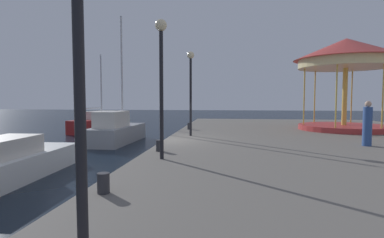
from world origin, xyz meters
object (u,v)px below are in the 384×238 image
at_px(carousel, 346,62).
at_px(bollard_south, 189,126).
at_px(sailboat_grey, 116,131).
at_px(lamp_post_far_end, 191,78).
at_px(bollard_north, 103,183).
at_px(lamp_post_mid_promenade, 161,64).
at_px(lamp_post_near_edge, 77,5).
at_px(bollard_center, 159,146).
at_px(motorboat_white, 7,164).
at_px(sailboat_red, 98,123).
at_px(person_far_corner, 367,125).

xyz_separation_m(carousel, bollard_south, (-9.27, -0.82, -3.85)).
height_order(sailboat_grey, lamp_post_far_end, sailboat_grey).
distance_m(lamp_post_far_end, bollard_north, 9.84).
bearing_deg(carousel, lamp_post_mid_promenade, -131.89).
height_order(sailboat_grey, lamp_post_mid_promenade, sailboat_grey).
bearing_deg(lamp_post_near_edge, bollard_center, 96.69).
bearing_deg(bollard_north, bollard_south, 89.69).
xyz_separation_m(motorboat_white, lamp_post_near_edge, (5.55, -5.83, 3.06)).
xyz_separation_m(carousel, lamp_post_far_end, (-8.79, -3.98, -1.16)).
bearing_deg(motorboat_white, bollard_north, -35.13).
distance_m(lamp_post_far_end, bollard_south, 4.17).
xyz_separation_m(sailboat_red, lamp_post_mid_promenade, (8.52, -14.44, 3.03)).
bearing_deg(motorboat_white, sailboat_red, 103.27).
relative_size(lamp_post_far_end, bollard_center, 10.54).
height_order(motorboat_white, lamp_post_mid_promenade, lamp_post_mid_promenade).
distance_m(lamp_post_near_edge, lamp_post_far_end, 11.99).
relative_size(carousel, lamp_post_far_end, 1.42).
bearing_deg(motorboat_white, bollard_south, 62.94).
relative_size(sailboat_grey, lamp_post_near_edge, 1.93).
distance_m(bollard_north, bollard_center, 4.80).
height_order(carousel, lamp_post_mid_promenade, carousel).
bearing_deg(sailboat_grey, bollard_south, 9.11).
bearing_deg(motorboat_white, lamp_post_mid_promenade, 1.85).
distance_m(bollard_south, person_far_corner, 9.63).
distance_m(sailboat_grey, bollard_south, 4.45).
relative_size(sailboat_red, bollard_center, 15.76).
relative_size(motorboat_white, bollard_south, 15.13).
xyz_separation_m(bollard_center, person_far_corner, (7.86, 2.19, 0.63)).
bearing_deg(bollard_north, sailboat_red, 114.43).
bearing_deg(lamp_post_far_end, sailboat_grey, 153.26).
bearing_deg(person_far_corner, sailboat_red, 145.70).
height_order(carousel, bollard_north, carousel).
xyz_separation_m(sailboat_grey, lamp_post_far_end, (4.86, -2.45, 2.94)).
relative_size(sailboat_red, lamp_post_near_edge, 1.55).
xyz_separation_m(lamp_post_near_edge, lamp_post_far_end, (-0.32, 11.98, 0.09)).
bearing_deg(lamp_post_near_edge, sailboat_grey, 109.76).
distance_m(bollard_north, bollard_south, 12.61).
bearing_deg(bollard_south, person_far_corner, -35.77).
height_order(lamp_post_mid_promenade, bollard_north, lamp_post_mid_promenade).
bearing_deg(sailboat_red, sailboat_grey, -57.58).
distance_m(bollard_center, bollard_south, 7.81).
relative_size(lamp_post_near_edge, lamp_post_mid_promenade, 0.96).
xyz_separation_m(lamp_post_near_edge, bollard_center, (-0.86, 7.33, -2.60)).
bearing_deg(sailboat_grey, bollard_center, -58.67).
relative_size(sailboat_grey, bollard_south, 19.57).
xyz_separation_m(sailboat_grey, bollard_south, (4.39, 0.70, 0.25)).
xyz_separation_m(sailboat_grey, lamp_post_near_edge, (5.18, -14.44, 2.85)).
xyz_separation_m(carousel, bollard_north, (-9.33, -13.43, -3.85)).
relative_size(bollard_south, person_far_corner, 0.23).
xyz_separation_m(sailboat_red, lamp_post_far_end, (8.67, -8.45, 3.01)).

